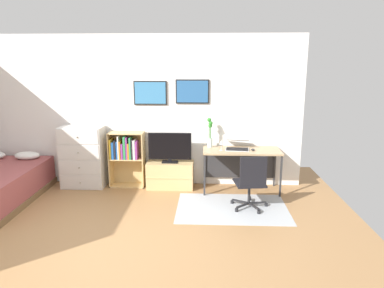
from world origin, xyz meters
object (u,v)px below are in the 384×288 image
Objects in this scene: computer_mouse at (253,150)px; bamboo_vase at (210,133)px; desk at (241,156)px; laptop at (237,145)px; dresser at (83,157)px; television at (170,148)px; office_chair at (251,181)px; tv_stand at (170,175)px; bookshelf at (126,154)px; wine_glass at (221,143)px.

bamboo_vase is at bearing 163.62° from computer_mouse.
desk is 0.21m from laptop.
television is at bearing -0.26° from dresser.
television reaches higher than office_chair.
tv_stand is 1.04m from bamboo_vase.
bookshelf is at bearing 4.52° from dresser.
dresser reaches higher than wine_glass.
dresser is at bearing -178.11° from bamboo_vase.
dresser is 2.36× the size of laptop.
dresser is 1.45× the size of television.
laptop is (2.75, -0.02, 0.26)m from dresser.
office_chair is at bearing -34.67° from television.
bookshelf reaches higher than desk.
wine_glass is at bearing -158.03° from desk.
bookshelf is at bearing 178.07° from desk.
tv_stand is 1.57× the size of bamboo_vase.
bamboo_vase is at bearing 0.56° from bookshelf.
television is 1.19m from laptop.
desk is 7.38× the size of wine_glass.
office_chair is at bearing -24.80° from bookshelf.
dresser is 0.77m from bookshelf.
bookshelf is at bearing 175.21° from television.
tv_stand is 0.62× the size of desk.
bookshelf reaches higher than computer_mouse.
television is at bearing -4.79° from bookshelf.
computer_mouse is (0.12, 0.78, 0.30)m from office_chair.
desk reaches higher than tv_stand.
laptop reaches higher than office_chair.
desk is at bearing 86.74° from office_chair.
desk is at bearing -0.19° from dresser.
tv_stand is at bearing 136.89° from office_chair.
office_chair reaches higher than desk.
office_chair is 4.78× the size of wine_glass.
wine_glass reaches higher than tv_stand.
television is at bearing -174.68° from laptop.
bamboo_vase is (0.71, 0.08, 0.26)m from television.
dresser is 1.58m from television.
wine_glass reaches higher than desk.
bamboo_vase reaches higher than bookshelf.
wine_glass is (-0.28, -0.13, 0.07)m from laptop.
wine_glass is (2.47, -0.15, 0.32)m from dresser.
computer_mouse is (3.01, -0.14, 0.20)m from dresser.
dresser is at bearing 176.48° from wine_glass.
laptop is (1.19, -0.03, 0.57)m from tv_stand.
dresser is at bearing -179.45° from tv_stand.
office_chair is at bearing -35.32° from tv_stand.
bamboo_vase is (-0.62, 1.00, 0.54)m from office_chair.
computer_mouse is at bearing -5.30° from television.
wine_glass is at bearing -149.09° from laptop.
tv_stand is at bearing -3.21° from bookshelf.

